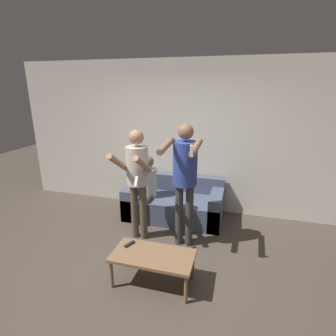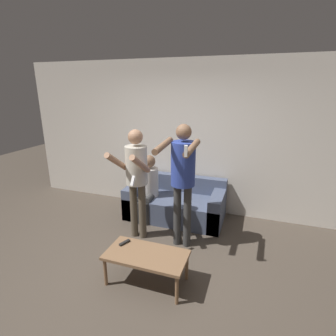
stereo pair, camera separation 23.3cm
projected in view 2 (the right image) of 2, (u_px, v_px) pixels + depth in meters
The scene contains 8 objects.
ground_plane at pixel (137, 278), 3.19m from camera, with size 14.00×14.00×0.00m, color #4C4238.
wall_back at pixel (185, 138), 4.70m from camera, with size 6.40×0.06×2.70m.
couch at pixel (176, 204), 4.63m from camera, with size 1.68×0.82×0.69m.
person_standing_left at pixel (136, 173), 3.77m from camera, with size 0.44×0.68×1.67m.
person_standing_right at pixel (183, 172), 3.53m from camera, with size 0.45×0.74×1.77m.
person_seated at pixel (148, 185), 4.52m from camera, with size 0.30×0.52×1.12m.
coffee_table at pixel (146, 257), 3.03m from camera, with size 0.95×0.48×0.39m.
remote_on_table at pixel (125, 243), 3.21m from camera, with size 0.09×0.15×0.02m.
Camera 2 is at (1.23, -2.38, 2.23)m, focal length 28.00 mm.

